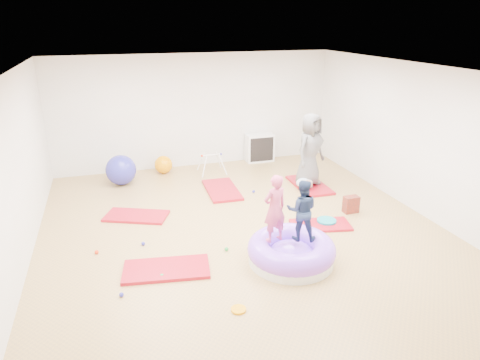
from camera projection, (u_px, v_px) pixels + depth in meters
name	position (u px, v px, depth m)	size (l,w,h in m)	color
room	(245.00, 158.00, 7.06)	(7.01, 8.01, 2.81)	#9C7C4A
gym_mat_front_left	(166.00, 269.00, 6.42)	(1.28, 0.64, 0.05)	#9E1510
gym_mat_mid_left	(136.00, 216.00, 8.17)	(1.17, 0.58, 0.05)	#9E1510
gym_mat_center_back	(222.00, 190.00, 9.41)	(1.31, 0.66, 0.05)	#9E1510
gym_mat_right	(320.00, 225.00, 7.81)	(1.07, 0.53, 0.04)	#9E1510
gym_mat_rear_right	(309.00, 185.00, 9.68)	(1.30, 0.65, 0.05)	#9E1510
inflatable_cushion	(291.00, 252.00, 6.63)	(1.37, 1.37, 0.43)	silver
child_pink	(275.00, 206.00, 6.40)	(0.39, 0.26, 1.08)	#CF4B73
child_navy	(302.00, 207.00, 6.46)	(0.47, 0.37, 0.97)	navy
adult_caregiver	(310.00, 150.00, 9.38)	(0.79, 0.52, 1.62)	#5A5A5C
infant	(305.00, 183.00, 9.41)	(0.39, 0.40, 0.23)	silver
ball_pit_balls	(173.00, 246.00, 7.06)	(3.33, 3.05, 0.07)	green
exercise_ball_blue	(121.00, 170.00, 9.69)	(0.68, 0.68, 0.68)	#2A2AA1
exercise_ball_orange	(163.00, 165.00, 10.44)	(0.43, 0.43, 0.43)	#F69400
infant_play_gym	(212.00, 161.00, 10.37)	(0.64, 0.60, 0.49)	white
cube_shelf	(260.00, 148.00, 11.27)	(0.73, 0.36, 0.73)	white
balance_disc	(326.00, 222.00, 7.90)	(0.35, 0.35, 0.08)	teal
backpack	(351.00, 204.00, 8.33)	(0.29, 0.18, 0.33)	#A92711
yellow_toy	(238.00, 310.00, 5.55)	(0.20, 0.20, 0.03)	#E89700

